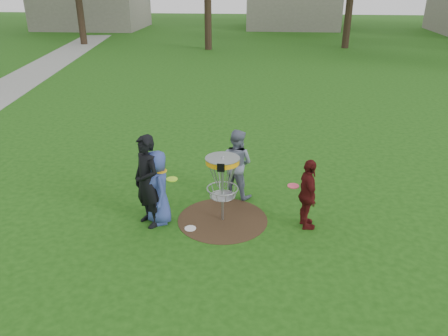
# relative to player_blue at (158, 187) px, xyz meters

# --- Properties ---
(ground) EXTENTS (100.00, 100.00, 0.00)m
(ground) POSITION_rel_player_blue_xyz_m (1.24, 0.17, -0.75)
(ground) COLOR #19470F
(ground) RESTS_ON ground
(dirt_patch) EXTENTS (1.80, 1.80, 0.01)m
(dirt_patch) POSITION_rel_player_blue_xyz_m (1.24, 0.17, -0.74)
(dirt_patch) COLOR #47331E
(dirt_patch) RESTS_ON ground
(player_blue) EXTENTS (0.77, 0.87, 1.49)m
(player_blue) POSITION_rel_player_blue_xyz_m (0.00, 0.00, 0.00)
(player_blue) COLOR #32438B
(player_blue) RESTS_ON ground
(player_black) EXTENTS (0.78, 0.78, 1.83)m
(player_black) POSITION_rel_player_blue_xyz_m (-0.17, -0.11, 0.17)
(player_black) COLOR black
(player_black) RESTS_ON ground
(player_grey) EXTENTS (0.92, 0.84, 1.53)m
(player_grey) POSITION_rel_player_blue_xyz_m (1.43, 1.25, 0.02)
(player_grey) COLOR slate
(player_grey) RESTS_ON ground
(player_maroon) EXTENTS (0.48, 0.87, 1.40)m
(player_maroon) POSITION_rel_player_blue_xyz_m (2.86, 0.05, -0.05)
(player_maroon) COLOR #4E1212
(player_maroon) RESTS_ON ground
(disc_on_grass) EXTENTS (0.22, 0.22, 0.02)m
(disc_on_grass) POSITION_rel_player_blue_xyz_m (0.65, -0.24, -0.74)
(disc_on_grass) COLOR white
(disc_on_grass) RESTS_ON ground
(disc_golf_basket) EXTENTS (0.66, 0.67, 1.38)m
(disc_golf_basket) POSITION_rel_player_blue_xyz_m (1.24, 0.16, 0.27)
(disc_golf_basket) COLOR #9EA0A5
(disc_golf_basket) RESTS_ON ground
(held_discs) EXTENTS (2.70, 1.25, 0.28)m
(held_discs) POSITION_rel_player_blue_xyz_m (1.09, 0.26, 0.21)
(held_discs) COLOR #B2FC1C
(held_discs) RESTS_ON ground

